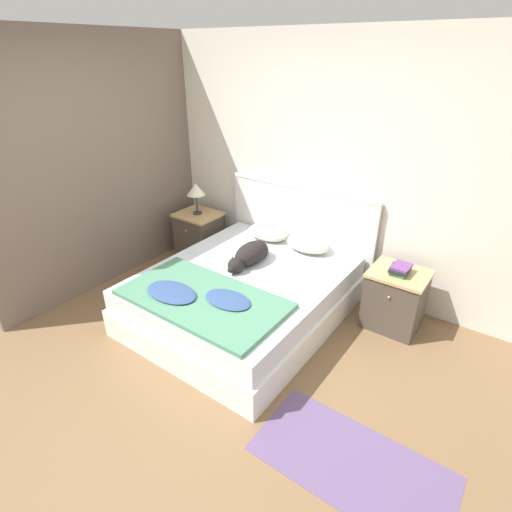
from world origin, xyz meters
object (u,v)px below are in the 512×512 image
bed (244,295)px  pillow_right (308,244)px  table_lamp (196,190)px  nightstand_left (199,235)px  dog (250,255)px  pillow_left (268,232)px  nightstand_right (395,299)px  book_stack (400,269)px

bed → pillow_right: size_ratio=4.18×
pillow_right → table_lamp: bearing=-176.5°
nightstand_left → table_lamp: (0.00, -0.01, 0.58)m
bed → dog: 0.39m
pillow_left → dog: (0.18, -0.59, 0.02)m
bed → nightstand_right: 1.42m
pillow_left → book_stack: (1.49, -0.10, 0.06)m
nightstand_left → dog: (1.16, -0.51, 0.28)m
nightstand_right → pillow_right: 1.02m
table_lamp → nightstand_right: bearing=0.2°
bed → pillow_left: (-0.25, 0.78, 0.32)m
nightstand_left → dog: size_ratio=0.89×
bed → nightstand_left: nightstand_left is taller
pillow_left → dog: 0.62m
bed → table_lamp: 1.55m
pillow_right → dog: 0.67m
pillow_right → table_lamp: size_ratio=1.27×
nightstand_left → table_lamp: size_ratio=1.52×
nightstand_right → table_lamp: 2.53m
bed → nightstand_right: (1.23, 0.70, 0.05)m
nightstand_left → pillow_right: pillow_right is taller
nightstand_right → pillow_right: pillow_right is taller
nightstand_right → nightstand_left: bearing=180.0°
book_stack → nightstand_left: bearing=179.6°
bed → pillow_right: bearing=72.2°
dog → book_stack: (1.31, 0.49, 0.04)m
dog → book_stack: 1.40m
bed → book_stack: book_stack is taller
bed → pillow_left: pillow_left is taller
pillow_left → pillow_right: bearing=0.0°
nightstand_left → pillow_left: pillow_left is taller
table_lamp → pillow_right: bearing=3.5°
nightstand_left → pillow_right: size_ratio=1.20×
nightstand_right → book_stack: (0.00, -0.02, 0.33)m
dog → book_stack: bearing=20.5°
pillow_right → dog: size_ratio=0.74×
nightstand_right → pillow_right: size_ratio=1.20×
dog → table_lamp: 1.30m
nightstand_right → pillow_left: bearing=176.8°
pillow_left → pillow_right: same height
book_stack → table_lamp: table_lamp is taller
pillow_right → table_lamp: 1.52m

